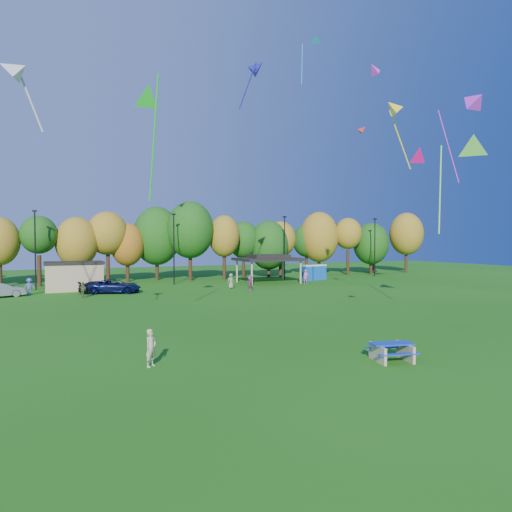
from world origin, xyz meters
name	(u,v)px	position (x,y,z in m)	size (l,w,h in m)	color
ground	(343,362)	(0.00, 0.00, 0.00)	(160.00, 160.00, 0.00)	#19600F
tree_line	(142,238)	(-1.03, 45.51, 5.91)	(93.57, 10.55, 11.15)	black
lamp_posts	(174,246)	(2.00, 40.00, 4.90)	(64.50, 0.25, 9.09)	black
utility_building	(74,276)	(-10.00, 38.00, 1.64)	(6.30, 4.30, 3.25)	tan
pavilion	(268,259)	(14.00, 37.00, 3.23)	(8.20, 6.20, 3.77)	tan
porta_potties	(314,272)	(21.80, 38.08, 1.10)	(3.75, 1.65, 2.18)	#0D4FAF
picnic_table	(392,350)	(2.21, -0.73, 0.50)	(2.29, 2.03, 0.86)	tan
kite_flyer	(151,348)	(-8.33, 2.94, 0.85)	(0.62, 0.41, 1.70)	#BDB38D
car_b	(0,290)	(-17.04, 33.88, 0.75)	(1.58, 4.53, 1.49)	gray
car_c	(115,286)	(-6.16, 33.14, 0.75)	(2.47, 5.37, 1.49)	#0B1246
car_d	(100,287)	(-7.60, 33.80, 0.65)	(1.83, 4.50, 1.31)	black
far_person_0	(231,281)	(6.87, 32.34, 0.89)	(0.87, 0.57, 1.78)	gray
far_person_1	(306,277)	(17.75, 33.61, 0.93)	(0.68, 0.44, 1.86)	#CC60AF
far_person_3	(250,283)	(8.13, 29.58, 0.86)	(1.59, 0.51, 1.72)	#AF497E
far_person_4	(83,290)	(-9.56, 30.17, 0.79)	(0.92, 0.38, 1.58)	#516A41
far_person_5	(29,287)	(-14.47, 34.95, 0.88)	(1.13, 0.65, 1.76)	#5455B9
kite_0	(315,38)	(16.44, 29.36, 29.55)	(2.86, 3.84, 6.64)	#2589ED
kite_1	(258,68)	(3.67, 17.76, 20.18)	(2.87, 1.90, 4.58)	navy
kite_2	(147,95)	(-7.00, 10.26, 14.38)	(1.59, 4.39, 7.50)	#1BD02B
kite_3	(363,129)	(21.22, 26.53, 18.69)	(1.46, 1.33, 1.18)	red
kite_4	(10,70)	(-13.99, 6.74, 13.60)	(2.24, 1.39, 3.50)	#B4B4B4
kite_6	(418,154)	(6.38, 2.09, 10.51)	(1.45, 1.61, 1.32)	#CE0B6B
kite_9	(470,102)	(22.81, 12.86, 18.37)	(2.04, 5.14, 8.69)	#BA29DB
kite_12	(393,108)	(11.96, 10.63, 15.92)	(3.15, 2.02, 5.42)	yellow
kite_14	(374,69)	(13.29, 14.61, 20.47)	(1.45, 1.11, 1.38)	#FF2AE6
kite_15	(473,143)	(14.80, 5.66, 12.53)	(4.30, 4.04, 7.91)	#7AF155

